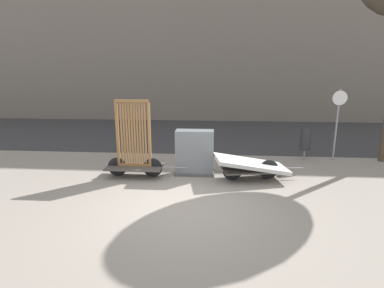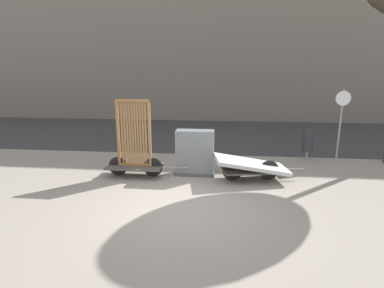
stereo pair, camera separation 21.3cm
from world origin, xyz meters
name	(u,v)px [view 1 (the left image)]	position (x,y,z in m)	size (l,w,h in m)	color
ground_plane	(185,207)	(0.00, 0.00, 0.00)	(60.00, 60.00, 0.00)	gray
road_strip	(202,133)	(0.00, 8.12, 0.00)	(56.00, 7.67, 0.01)	#38383A
building_facade	(207,22)	(0.00, 13.95, 5.91)	(48.00, 4.00, 11.81)	slate
bike_cart_with_bedframe	(134,152)	(-1.58, 1.84, 0.71)	(2.23, 0.79, 2.13)	#4C4742
bike_cart_with_mattress	(251,165)	(1.59, 1.84, 0.40)	(2.48, 1.30, 0.66)	#4C4742
utility_cabinet	(195,154)	(0.05, 2.16, 0.59)	(1.11, 0.51, 1.27)	#4C4C4C
trash_bin	(305,140)	(3.58, 3.93, 0.68)	(0.34, 0.34, 1.05)	gray
sign_post	(338,116)	(4.52, 3.93, 1.45)	(0.46, 0.06, 2.32)	gray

